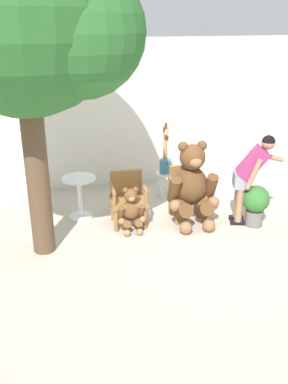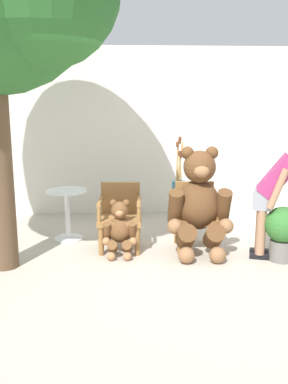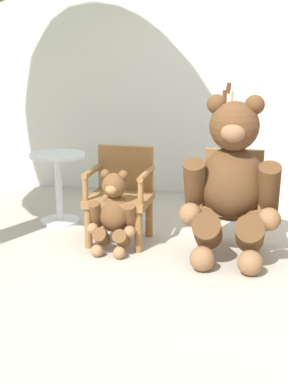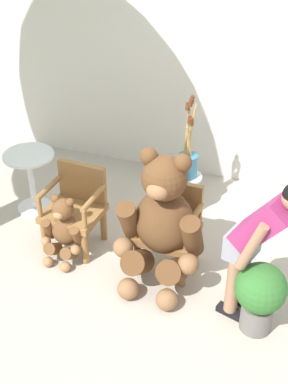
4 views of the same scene
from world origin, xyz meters
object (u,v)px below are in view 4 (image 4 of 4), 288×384
(teddy_bear_small, at_px, (64,230))
(round_side_table, at_px, (31,175))
(wooden_chair_left, at_px, (76,205))
(person_visitor, at_px, (260,236))
(potted_plant, at_px, (260,294))
(teddy_bear_large, at_px, (162,222))
(white_stool, at_px, (187,184))
(wooden_chair_right, at_px, (170,225))
(brush_bucket, at_px, (188,160))

(teddy_bear_small, xyz_separation_m, round_side_table, (-0.73, 0.67, 0.09))
(wooden_chair_left, bearing_deg, person_visitor, -13.58)
(person_visitor, relative_size, potted_plant, 2.18)
(teddy_bear_large, bearing_deg, potted_plant, -18.46)
(teddy_bear_large, height_order, teddy_bear_small, teddy_bear_large)
(teddy_bear_small, xyz_separation_m, white_stool, (0.92, 1.22, 0.00))
(wooden_chair_left, distance_m, wooden_chair_right, 1.00)
(wooden_chair_left, xyz_separation_m, person_visitor, (1.89, -0.46, 0.43))
(teddy_bear_large, xyz_separation_m, round_side_table, (-1.73, 0.64, -0.23))
(wooden_chair_right, xyz_separation_m, potted_plant, (0.97, -0.58, -0.07))
(teddy_bear_small, bearing_deg, potted_plant, -8.62)
(wooden_chair_left, height_order, wooden_chair_right, same)
(wooden_chair_right, distance_m, round_side_table, 1.78)
(brush_bucket, xyz_separation_m, round_side_table, (-1.65, -0.55, -0.21))
(person_visitor, xyz_separation_m, potted_plant, (0.08, -0.12, -0.50))
(teddy_bear_large, relative_size, white_stool, 2.99)
(brush_bucket, bearing_deg, teddy_bear_small, -126.97)
(round_side_table, relative_size, potted_plant, 1.06)
(teddy_bear_large, bearing_deg, teddy_bear_small, -178.57)
(brush_bucket, xyz_separation_m, potted_plant, (1.06, -1.52, -0.26))
(white_stool, distance_m, brush_bucket, 0.30)
(wooden_chair_right, distance_m, person_visitor, 1.09)
(person_visitor, xyz_separation_m, white_stool, (-0.98, 1.39, -0.54))
(teddy_bear_large, xyz_separation_m, person_visitor, (0.89, -0.20, 0.22))
(person_visitor, relative_size, round_side_table, 2.06)
(teddy_bear_small, height_order, white_stool, teddy_bear_small)
(person_visitor, bearing_deg, potted_plant, -57.07)
(wooden_chair_left, relative_size, white_stool, 1.87)
(wooden_chair_left, distance_m, round_side_table, 0.83)
(teddy_bear_large, xyz_separation_m, white_stool, (-0.09, 1.19, -0.32))
(wooden_chair_left, relative_size, person_visitor, 0.58)
(teddy_bear_large, distance_m, person_visitor, 0.94)
(person_visitor, relative_size, brush_bucket, 1.58)
(teddy_bear_small, relative_size, person_visitor, 0.49)
(wooden_chair_right, xyz_separation_m, teddy_bear_large, (-0.01, -0.26, 0.21))
(brush_bucket, bearing_deg, person_visitor, -54.96)
(person_visitor, distance_m, brush_bucket, 1.72)
(teddy_bear_small, height_order, person_visitor, person_visitor)
(teddy_bear_large, bearing_deg, wooden_chair_right, 88.76)
(brush_bucket, bearing_deg, potted_plant, -55.13)
(teddy_bear_small, bearing_deg, person_visitor, -5.31)
(wooden_chair_left, height_order, person_visitor, person_visitor)
(wooden_chair_left, xyz_separation_m, wooden_chair_right, (1.00, 0.00, 0.00))
(teddy_bear_large, relative_size, round_side_table, 1.91)
(wooden_chair_right, bearing_deg, teddy_bear_large, -91.24)
(teddy_bear_small, relative_size, white_stool, 1.57)
(wooden_chair_right, distance_m, teddy_bear_large, 0.33)
(brush_bucket, bearing_deg, white_stool, -69.78)
(teddy_bear_large, height_order, potted_plant, teddy_bear_large)
(wooden_chair_right, relative_size, brush_bucket, 0.92)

